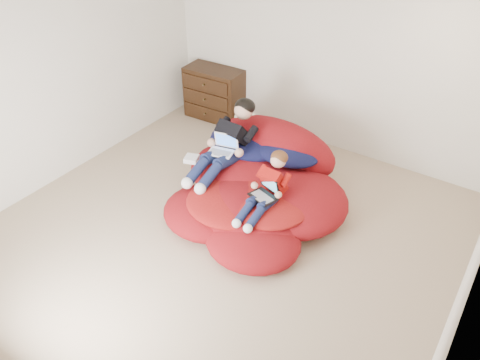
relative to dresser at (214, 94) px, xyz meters
The scene contains 9 objects.
room_shell 2.88m from the dresser, 51.62° to the right, with size 5.10×5.10×2.77m.
dresser is the anchor object (origin of this frame).
beanbag_pile 2.37m from the dresser, 40.21° to the right, with size 2.22×2.32×0.84m.
cream_pillow 1.38m from the dresser, 33.96° to the right, with size 0.39×0.25×0.25m, color white.
older_boy 1.94m from the dresser, 47.54° to the right, with size 0.37×1.29×0.76m.
younger_boy 2.84m from the dresser, 41.04° to the right, with size 0.28×0.89×0.60m.
laptop_white 2.03m from the dresser, 50.03° to the right, with size 0.35×0.32×0.23m.
laptop_black 2.87m from the dresser, 41.80° to the right, with size 0.35×0.34×0.22m.
power_adapter 1.95m from the dresser, 61.99° to the right, with size 0.17×0.17×0.06m, color white.
Camera 1 is at (2.45, -3.27, 3.68)m, focal length 35.00 mm.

